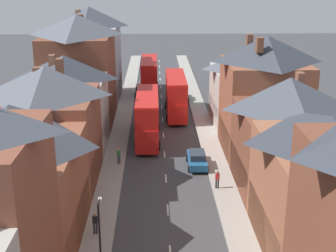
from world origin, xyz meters
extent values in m
cube|color=#A8A399|center=(-5.10, 38.00, 0.07)|extent=(2.20, 104.00, 0.14)
cube|color=#A8A399|center=(5.10, 38.00, 0.07)|extent=(2.20, 104.00, 0.14)
cube|color=silver|center=(0.00, 18.00, 0.01)|extent=(0.14, 1.80, 0.01)
cube|color=silver|center=(0.00, 24.00, 0.01)|extent=(0.14, 1.80, 0.01)
cube|color=silver|center=(0.00, 30.00, 0.01)|extent=(0.14, 1.80, 0.01)
cube|color=silver|center=(0.00, 36.00, 0.01)|extent=(0.14, 1.80, 0.01)
cube|color=silver|center=(0.00, 42.00, 0.01)|extent=(0.14, 1.80, 0.01)
cube|color=silver|center=(0.00, 48.00, 0.01)|extent=(0.14, 1.80, 0.01)
cube|color=silver|center=(0.00, 54.00, 0.01)|extent=(0.14, 1.80, 0.01)
cube|color=silver|center=(0.00, 60.00, 0.01)|extent=(0.14, 1.80, 0.01)
cube|color=silver|center=(0.00, 66.00, 0.01)|extent=(0.14, 1.80, 0.01)
cube|color=silver|center=(0.00, 72.00, 0.01)|extent=(0.14, 1.80, 0.01)
cube|color=silver|center=(0.00, 78.00, 0.01)|extent=(0.14, 1.80, 0.01)
cube|color=silver|center=(0.00, 84.00, 0.01)|extent=(0.14, 1.80, 0.01)
cube|color=#935138|center=(-10.20, 13.20, 3.62)|extent=(8.00, 11.12, 7.25)
cube|color=maroon|center=(-6.26, 13.20, 1.60)|extent=(0.12, 10.23, 3.20)
pyramid|color=#474C56|center=(-10.20, 13.20, 8.72)|extent=(8.00, 11.12, 2.95)
cube|color=brown|center=(-10.20, 23.47, 4.07)|extent=(8.00, 9.44, 8.14)
cube|color=#1E5133|center=(-6.26, 23.47, 1.60)|extent=(0.12, 8.68, 3.20)
pyramid|color=#565B66|center=(-10.20, 23.47, 9.41)|extent=(8.00, 9.44, 2.54)
cube|color=brown|center=(-9.38, 25.78, 10.14)|extent=(0.60, 0.90, 1.45)
cube|color=brown|center=(-10.84, 23.71, 9.96)|extent=(0.60, 0.90, 1.09)
cube|color=#BCB7A8|center=(-10.20, 32.01, 3.82)|extent=(8.00, 7.64, 7.64)
cube|color=olive|center=(-6.26, 32.01, 1.60)|extent=(0.12, 7.03, 3.20)
pyramid|color=#383D47|center=(-10.20, 32.01, 8.87)|extent=(8.00, 7.64, 2.47)
cube|color=brown|center=(-11.23, 31.47, 9.55)|extent=(0.60, 0.90, 1.36)
cube|color=brown|center=(-10.20, 41.43, 5.49)|extent=(8.00, 11.19, 10.99)
cube|color=maroon|center=(-6.26, 41.43, 1.60)|extent=(0.12, 10.29, 3.20)
pyramid|color=#565B66|center=(-10.20, 41.43, 12.18)|extent=(8.00, 11.19, 2.37)
cube|color=brown|center=(-9.82, 42.28, 12.72)|extent=(0.60, 0.90, 1.09)
cube|color=#ADB2B7|center=(-10.20, 52.60, 5.40)|extent=(8.00, 11.16, 10.81)
cube|color=maroon|center=(-6.26, 52.60, 1.60)|extent=(0.12, 10.26, 3.20)
pyramid|color=#474C56|center=(-10.20, 52.60, 12.16)|extent=(8.00, 11.16, 2.70)
cube|color=#99664C|center=(-11.72, 52.48, 12.63)|extent=(0.60, 0.90, 0.94)
cube|color=#A36042|center=(10.20, 12.28, 3.86)|extent=(8.00, 9.97, 7.72)
cube|color=maroon|center=(6.26, 12.28, 1.60)|extent=(0.12, 9.17, 3.20)
pyramid|color=#383D47|center=(10.20, 12.28, 8.62)|extent=(8.00, 9.97, 1.79)
cube|color=brown|center=(10.20, 21.77, 3.61)|extent=(8.00, 9.02, 7.21)
cube|color=black|center=(6.26, 21.77, 1.60)|extent=(0.12, 8.30, 3.20)
pyramid|color=#474C56|center=(10.20, 21.77, 8.57)|extent=(8.00, 9.02, 2.72)
cube|color=brown|center=(11.27, 22.78, 9.35)|extent=(0.60, 0.90, 1.55)
cube|color=#935138|center=(10.20, 30.61, 4.80)|extent=(8.00, 8.64, 9.59)
cube|color=black|center=(6.26, 30.61, 1.60)|extent=(0.12, 7.95, 3.20)
pyramid|color=#383D47|center=(10.20, 30.61, 10.89)|extent=(8.00, 8.64, 2.60)
cube|color=brown|center=(8.96, 28.49, 11.59)|extent=(0.60, 0.90, 1.38)
cube|color=brown|center=(8.67, 31.91, 11.53)|extent=(0.60, 0.90, 1.27)
cube|color=#BCB7A8|center=(10.20, 39.62, 3.52)|extent=(8.00, 9.38, 7.04)
cube|color=maroon|center=(6.26, 39.62, 1.60)|extent=(0.12, 8.63, 3.20)
pyramid|color=#565B66|center=(10.20, 39.62, 8.21)|extent=(8.00, 9.38, 2.34)
cube|color=#99664C|center=(10.99, 39.30, 8.66)|extent=(0.60, 0.90, 0.90)
cube|color=red|center=(1.80, 43.96, 1.65)|extent=(2.44, 10.80, 2.50)
cube|color=red|center=(1.80, 43.96, 4.05)|extent=(2.44, 10.58, 2.30)
cube|color=red|center=(1.80, 43.96, 5.25)|extent=(2.39, 10.37, 0.10)
cube|color=#28333D|center=(1.80, 49.31, 1.85)|extent=(2.20, 0.10, 1.20)
cube|color=#28333D|center=(1.80, 49.31, 4.15)|extent=(2.20, 0.10, 1.10)
cube|color=#28333D|center=(0.61, 43.96, 1.90)|extent=(0.06, 9.18, 0.90)
cube|color=#28333D|center=(0.61, 43.96, 4.15)|extent=(0.06, 9.18, 0.90)
cube|color=yellow|center=(1.80, 49.31, 4.95)|extent=(1.34, 0.08, 0.32)
cylinder|color=black|center=(0.58, 47.31, 0.50)|extent=(0.30, 1.00, 1.00)
cylinder|color=black|center=(3.02, 47.31, 0.50)|extent=(0.30, 1.00, 1.00)
cylinder|color=black|center=(0.58, 40.99, 0.50)|extent=(0.30, 1.00, 1.00)
cylinder|color=black|center=(3.02, 40.99, 0.50)|extent=(0.30, 1.00, 1.00)
cube|color=red|center=(-1.80, 34.35, 1.65)|extent=(2.44, 10.80, 2.50)
cube|color=red|center=(-1.80, 34.35, 4.05)|extent=(2.44, 10.58, 2.30)
cube|color=red|center=(-1.80, 34.35, 5.25)|extent=(2.39, 10.37, 0.10)
cube|color=#28333D|center=(-1.80, 39.70, 1.85)|extent=(2.20, 0.10, 1.20)
cube|color=#28333D|center=(-1.80, 39.70, 4.15)|extent=(2.20, 0.10, 1.10)
cube|color=#28333D|center=(-2.99, 34.35, 1.90)|extent=(0.06, 9.18, 0.90)
cube|color=#28333D|center=(-2.99, 34.35, 4.15)|extent=(0.06, 9.18, 0.90)
cube|color=yellow|center=(-1.80, 39.70, 4.95)|extent=(1.34, 0.08, 0.32)
cylinder|color=black|center=(-3.02, 37.69, 0.50)|extent=(0.30, 1.00, 1.00)
cylinder|color=black|center=(-0.58, 37.69, 0.50)|extent=(0.30, 1.00, 1.00)
cylinder|color=black|center=(-3.02, 31.38, 0.50)|extent=(0.30, 1.00, 1.00)
cylinder|color=black|center=(-0.58, 31.38, 0.50)|extent=(0.30, 1.00, 1.00)
cube|color=red|center=(-1.80, 56.22, 1.65)|extent=(2.44, 10.80, 2.50)
cube|color=red|center=(-1.80, 56.22, 4.05)|extent=(2.44, 10.58, 2.30)
cube|color=red|center=(-1.80, 56.22, 5.25)|extent=(2.39, 10.37, 0.10)
cube|color=#28333D|center=(-1.80, 61.57, 1.85)|extent=(2.20, 0.10, 1.20)
cube|color=#28333D|center=(-1.80, 61.57, 4.15)|extent=(2.20, 0.10, 1.10)
cube|color=#28333D|center=(-2.99, 56.22, 1.90)|extent=(0.06, 9.18, 0.90)
cube|color=#28333D|center=(-2.99, 56.22, 4.15)|extent=(0.06, 9.18, 0.90)
cube|color=yellow|center=(-1.80, 61.57, 4.95)|extent=(1.34, 0.08, 0.32)
cylinder|color=black|center=(-3.02, 59.56, 0.50)|extent=(0.30, 1.00, 1.00)
cylinder|color=black|center=(-0.58, 59.56, 0.50)|extent=(0.30, 1.00, 1.00)
cylinder|color=black|center=(-3.02, 53.25, 0.50)|extent=(0.30, 1.00, 1.00)
cylinder|color=black|center=(-0.58, 53.25, 0.50)|extent=(0.30, 1.00, 1.00)
cube|color=navy|center=(-1.80, 46.33, 0.68)|extent=(1.70, 4.38, 0.75)
cube|color=#28333D|center=(-1.80, 46.11, 1.36)|extent=(1.46, 2.19, 0.60)
cylinder|color=black|center=(-2.65, 47.68, 0.31)|extent=(0.20, 0.62, 0.62)
cylinder|color=black|center=(-0.95, 47.68, 0.31)|extent=(0.20, 0.62, 0.62)
cylinder|color=black|center=(-2.65, 44.97, 0.31)|extent=(0.20, 0.62, 0.62)
cylinder|color=black|center=(-0.95, 44.97, 0.31)|extent=(0.20, 0.62, 0.62)
cube|color=#236093|center=(3.10, 26.74, 0.65)|extent=(1.70, 4.32, 0.67)
cube|color=#28333D|center=(3.10, 26.53, 1.28)|extent=(1.46, 2.16, 0.60)
cylinder|color=black|center=(2.25, 28.08, 0.31)|extent=(0.20, 0.62, 0.62)
cylinder|color=black|center=(3.95, 28.08, 0.31)|extent=(0.20, 0.62, 0.62)
cylinder|color=black|center=(2.25, 25.41, 0.31)|extent=(0.20, 0.62, 0.62)
cylinder|color=black|center=(3.95, 25.41, 0.31)|extent=(0.20, 0.62, 0.62)
cube|color=#144728|center=(-3.10, 54.49, 0.68)|extent=(1.70, 3.95, 0.74)
cube|color=#28333D|center=(-3.10, 54.29, 1.35)|extent=(1.46, 1.98, 0.60)
cylinder|color=black|center=(-3.95, 55.71, 0.31)|extent=(0.20, 0.62, 0.62)
cylinder|color=black|center=(-2.25, 55.71, 0.31)|extent=(0.20, 0.62, 0.62)
cylinder|color=black|center=(-3.95, 53.26, 0.31)|extent=(0.20, 0.62, 0.62)
cylinder|color=black|center=(-2.25, 53.26, 0.31)|extent=(0.20, 0.62, 0.62)
cube|color=#144728|center=(3.10, 51.93, 0.65)|extent=(1.70, 4.60, 0.68)
cube|color=#28333D|center=(3.10, 51.70, 1.29)|extent=(1.46, 2.30, 0.60)
cylinder|color=black|center=(2.25, 53.35, 0.31)|extent=(0.20, 0.62, 0.62)
cylinder|color=black|center=(3.95, 53.35, 0.31)|extent=(0.20, 0.62, 0.62)
cylinder|color=black|center=(2.25, 50.50, 0.31)|extent=(0.20, 0.62, 0.62)
cylinder|color=black|center=(3.95, 50.50, 0.31)|extent=(0.20, 0.62, 0.62)
cylinder|color=#23232D|center=(-5.41, 14.37, 0.56)|extent=(0.14, 0.14, 0.84)
cylinder|color=#23232D|center=(-5.23, 14.37, 0.56)|extent=(0.14, 0.14, 0.84)
cube|color=black|center=(-5.32, 14.37, 1.25)|extent=(0.36, 0.22, 0.54)
sphere|color=#9E7051|center=(-5.32, 14.37, 1.64)|extent=(0.22, 0.22, 0.22)
cylinder|color=#23232D|center=(4.33, 21.57, 0.56)|extent=(0.14, 0.14, 0.84)
cylinder|color=#23232D|center=(4.51, 21.57, 0.56)|extent=(0.14, 0.14, 0.84)
cube|color=red|center=(4.42, 21.57, 1.25)|extent=(0.36, 0.22, 0.54)
sphere|color=brown|center=(4.42, 21.57, 1.64)|extent=(0.22, 0.22, 0.22)
cylinder|color=#3D4256|center=(-4.65, 27.29, 0.56)|extent=(0.14, 0.14, 0.84)
cylinder|color=#3D4256|center=(-4.47, 27.29, 0.56)|extent=(0.14, 0.14, 0.84)
cube|color=#338447|center=(-4.56, 27.29, 1.25)|extent=(0.36, 0.22, 0.54)
sphere|color=tan|center=(-4.56, 27.29, 1.64)|extent=(0.22, 0.22, 0.22)
cylinder|color=black|center=(-4.25, 8.64, 2.75)|extent=(0.12, 0.12, 5.50)
cylinder|color=black|center=(-4.25, 9.09, 5.40)|extent=(0.08, 0.90, 0.08)
cube|color=beige|center=(-4.25, 9.54, 5.32)|extent=(0.20, 0.32, 0.20)
camera|label=1|loc=(-0.93, -15.42, 18.13)|focal=50.00mm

